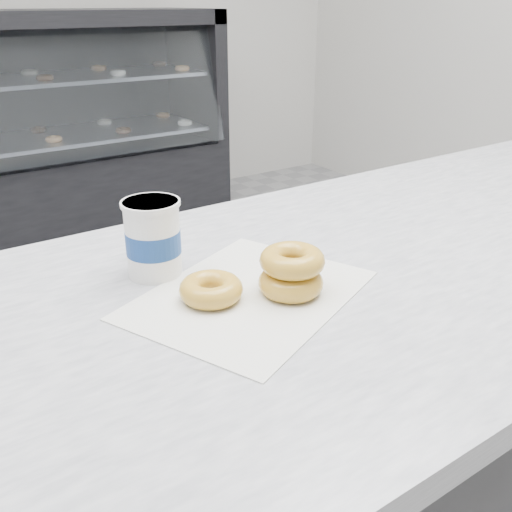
{
  "coord_description": "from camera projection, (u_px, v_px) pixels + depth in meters",
  "views": [
    {
      "loc": [
        -0.64,
        -1.21,
        1.29
      ],
      "look_at": [
        -0.21,
        -0.58,
        0.95
      ],
      "focal_mm": 40.0,
      "sensor_mm": 36.0,
      "label": 1
    }
  ],
  "objects": [
    {
      "name": "display_case",
      "position": [
        11.0,
        158.0,
        3.16
      ],
      "size": [
        2.4,
        0.74,
        1.25
      ],
      "color": "black",
      "rests_on": "ground"
    },
    {
      "name": "ground",
      "position": [
        205.0,
        456.0,
        1.77
      ],
      "size": [
        5.0,
        5.0,
        0.0
      ],
      "primitive_type": "plane",
      "color": "#969699",
      "rests_on": "ground"
    },
    {
      "name": "donut_single",
      "position": [
        211.0,
        289.0,
        0.81
      ],
      "size": [
        0.12,
        0.12,
        0.03
      ],
      "primitive_type": "torus",
      "rotation": [
        0.0,
        0.0,
        -0.44
      ],
      "color": "gold",
      "rests_on": "wax_paper"
    },
    {
      "name": "coffee_cup",
      "position": [
        153.0,
        238.0,
        0.87
      ],
      "size": [
        0.09,
        0.09,
        0.12
      ],
      "rotation": [
        0.0,
        0.0,
        -0.0
      ],
      "color": "white",
      "rests_on": "counter"
    },
    {
      "name": "counter",
      "position": [
        347.0,
        463.0,
        1.14
      ],
      "size": [
        3.06,
        0.76,
        0.9
      ],
      "color": "#333335",
      "rests_on": "ground"
    },
    {
      "name": "donut_stack",
      "position": [
        291.0,
        271.0,
        0.83
      ],
      "size": [
        0.13,
        0.13,
        0.07
      ],
      "color": "gold",
      "rests_on": "wax_paper"
    },
    {
      "name": "wax_paper",
      "position": [
        250.0,
        294.0,
        0.83
      ],
      "size": [
        0.41,
        0.37,
        0.0
      ],
      "primitive_type": "cube",
      "rotation": [
        0.0,
        0.0,
        0.4
      ],
      "color": "silver",
      "rests_on": "counter"
    }
  ]
}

